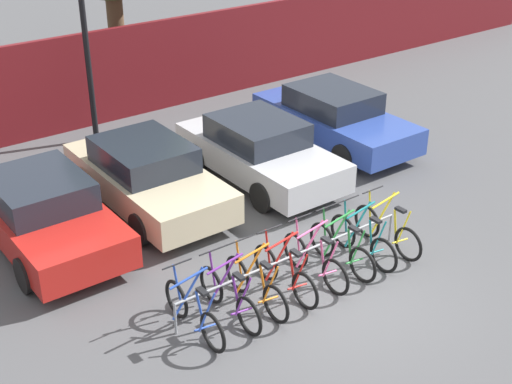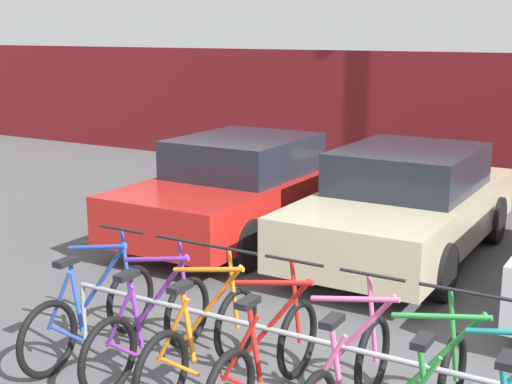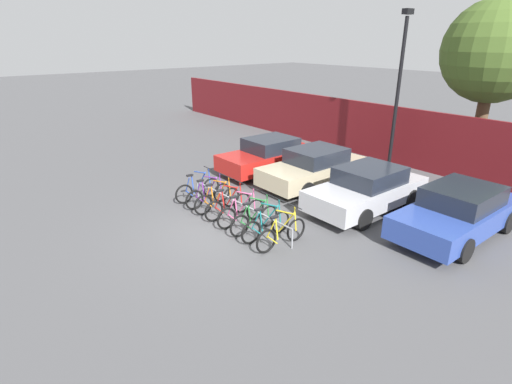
% 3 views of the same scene
% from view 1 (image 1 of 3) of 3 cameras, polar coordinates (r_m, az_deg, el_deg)
% --- Properties ---
extents(ground_plane, '(120.00, 120.00, 0.00)m').
position_cam_1_polar(ground_plane, '(12.24, 6.23, -8.10)').
color(ground_plane, '#4C4C4F').
extents(hoarding_wall, '(36.00, 0.16, 2.45)m').
position_cam_1_polar(hoarding_wall, '(18.99, -13.36, 8.68)').
color(hoarding_wall, maroon).
rests_on(hoarding_wall, ground).
extents(bike_rack, '(4.76, 0.04, 0.57)m').
position_cam_1_polar(bike_rack, '(12.20, 3.06, -5.28)').
color(bike_rack, gray).
rests_on(bike_rack, ground).
extents(bicycle_blue, '(0.68, 1.71, 1.05)m').
position_cam_1_polar(bicycle_blue, '(11.16, -4.99, -9.60)').
color(bicycle_blue, black).
rests_on(bicycle_blue, ground).
extents(bicycle_purple, '(0.68, 1.71, 1.05)m').
position_cam_1_polar(bicycle_purple, '(11.44, -2.14, -8.44)').
color(bicycle_purple, black).
rests_on(bicycle_purple, ground).
extents(bicycle_orange, '(0.68, 1.71, 1.05)m').
position_cam_1_polar(bicycle_orange, '(11.69, -0.00, -7.55)').
color(bicycle_orange, black).
rests_on(bicycle_orange, ground).
extents(bicycle_red, '(0.68, 1.71, 1.05)m').
position_cam_1_polar(bicycle_red, '(12.00, 2.33, -6.56)').
color(bicycle_red, black).
rests_on(bicycle_red, ground).
extents(bicycle_pink, '(0.68, 1.71, 1.05)m').
position_cam_1_polar(bicycle_pink, '(12.36, 4.74, -5.53)').
color(bicycle_pink, black).
rests_on(bicycle_pink, ground).
extents(bicycle_green, '(0.68, 1.71, 1.05)m').
position_cam_1_polar(bicycle_green, '(12.72, 6.88, -4.60)').
color(bicycle_green, black).
rests_on(bicycle_green, ground).
extents(bicycle_teal, '(0.68, 1.71, 1.05)m').
position_cam_1_polar(bicycle_teal, '(13.03, 8.54, -3.87)').
color(bicycle_teal, black).
rests_on(bicycle_teal, ground).
extents(bicycle_yellow, '(0.68, 1.71, 1.05)m').
position_cam_1_polar(bicycle_yellow, '(13.43, 10.45, -3.02)').
color(bicycle_yellow, black).
rests_on(bicycle_yellow, ground).
extents(car_red, '(1.91, 4.16, 1.40)m').
position_cam_1_polar(car_red, '(13.73, -16.64, -1.58)').
color(car_red, red).
rests_on(car_red, ground).
extents(car_beige, '(1.91, 4.27, 1.40)m').
position_cam_1_polar(car_beige, '(14.71, -8.73, 1.32)').
color(car_beige, '#C1B28E').
rests_on(car_beige, ground).
extents(car_silver, '(1.91, 4.20, 1.40)m').
position_cam_1_polar(car_silver, '(15.68, 0.28, 3.36)').
color(car_silver, '#B7B7BC').
rests_on(car_silver, ground).
extents(car_blue, '(1.91, 4.38, 1.40)m').
position_cam_1_polar(car_blue, '(17.62, 6.28, 5.97)').
color(car_blue, '#2D479E').
rests_on(car_blue, ground).
extents(lamp_post, '(0.24, 0.44, 6.16)m').
position_cam_1_polar(lamp_post, '(17.40, -13.79, 14.55)').
color(lamp_post, black).
rests_on(lamp_post, ground).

